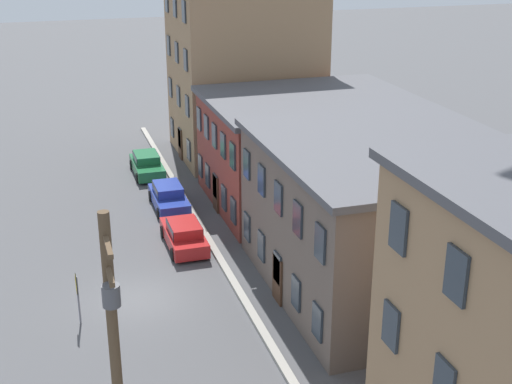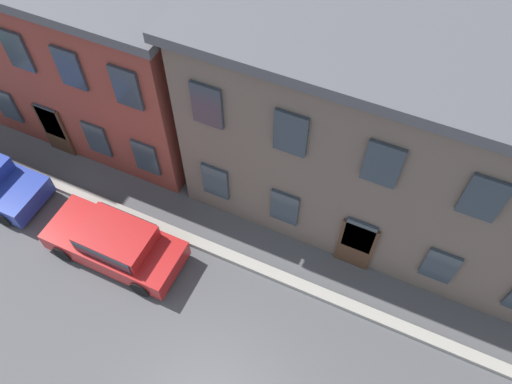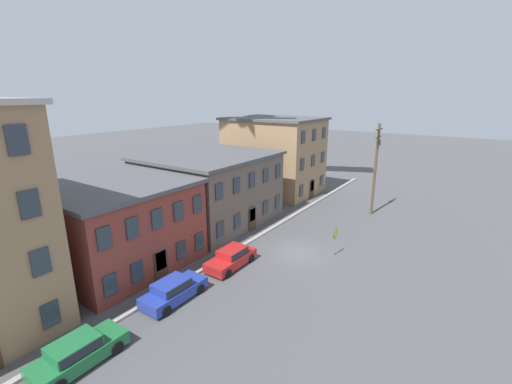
% 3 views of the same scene
% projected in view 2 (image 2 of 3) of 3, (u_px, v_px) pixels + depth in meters
% --- Properties ---
extents(kerb_strip, '(56.00, 0.36, 0.16)m').
position_uv_depth(kerb_strip, '(275.00, 274.00, 15.64)').
color(kerb_strip, '#9E998E').
rests_on(kerb_strip, ground_plane).
extents(apartment_far, '(12.37, 11.07, 6.97)m').
position_uv_depth(apartment_far, '(420.00, 76.00, 15.96)').
color(apartment_far, '#66564C').
rests_on(apartment_far, ground_plane).
extents(car_red, '(4.40, 1.92, 1.43)m').
position_uv_depth(car_red, '(116.00, 242.00, 15.55)').
color(car_red, '#B21E1E').
rests_on(car_red, ground_plane).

